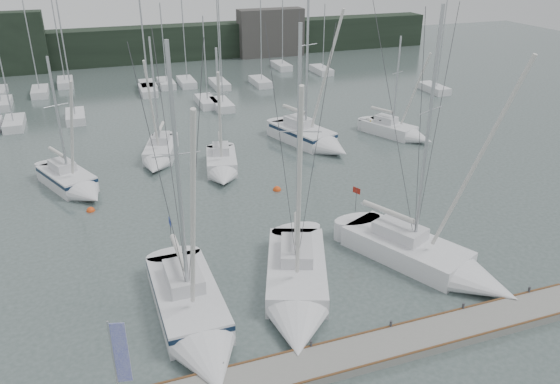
{
  "coord_description": "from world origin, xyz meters",
  "views": [
    {
      "loc": [
        -9.66,
        -21.38,
        16.76
      ],
      "look_at": [
        -0.2,
        5.0,
        3.64
      ],
      "focal_mm": 35.0,
      "sensor_mm": 36.0,
      "label": 1
    }
  ],
  "objects_px": {
    "sailboat_mid_a": "(75,184)",
    "sailboat_near_left": "(195,321)",
    "sailboat_mid_e": "(401,133)",
    "dock_banner": "(119,358)",
    "sailboat_near_right": "(439,264)",
    "sailboat_mid_d": "(314,139)",
    "sailboat_near_center": "(297,295)",
    "sailboat_mid_b": "(159,156)",
    "buoy_c": "(91,211)",
    "sailboat_mid_c": "(222,168)",
    "buoy_b": "(277,190)"
  },
  "relations": [
    {
      "from": "sailboat_mid_e",
      "to": "buoy_b",
      "type": "xyz_separation_m",
      "value": [
        -14.57,
        -6.97,
        -0.5
      ]
    },
    {
      "from": "buoy_b",
      "to": "sailboat_mid_d",
      "type": "bearing_deg",
      "value": 51.16
    },
    {
      "from": "sailboat_near_center",
      "to": "sailboat_mid_a",
      "type": "distance_m",
      "value": 20.68
    },
    {
      "from": "sailboat_near_right",
      "to": "sailboat_mid_e",
      "type": "distance_m",
      "value": 22.4
    },
    {
      "from": "sailboat_near_right",
      "to": "sailboat_mid_e",
      "type": "relative_size",
      "value": 1.54
    },
    {
      "from": "sailboat_mid_d",
      "to": "sailboat_near_right",
      "type": "bearing_deg",
      "value": -111.79
    },
    {
      "from": "buoy_b",
      "to": "sailboat_mid_a",
      "type": "bearing_deg",
      "value": 160.96
    },
    {
      "from": "sailboat_mid_c",
      "to": "buoy_b",
      "type": "xyz_separation_m",
      "value": [
        3.03,
        -4.23,
        -0.55
      ]
    },
    {
      "from": "sailboat_mid_a",
      "to": "buoy_b",
      "type": "height_order",
      "value": "sailboat_mid_a"
    },
    {
      "from": "sailboat_near_left",
      "to": "sailboat_near_center",
      "type": "relative_size",
      "value": 0.98
    },
    {
      "from": "sailboat_mid_c",
      "to": "dock_banner",
      "type": "distance_m",
      "value": 23.75
    },
    {
      "from": "sailboat_mid_e",
      "to": "dock_banner",
      "type": "xyz_separation_m",
      "value": [
        -26.89,
        -24.48,
        2.31
      ]
    },
    {
      "from": "sailboat_near_left",
      "to": "sailboat_near_right",
      "type": "bearing_deg",
      "value": 1.13
    },
    {
      "from": "sailboat_mid_a",
      "to": "buoy_c",
      "type": "relative_size",
      "value": 18.25
    },
    {
      "from": "sailboat_mid_b",
      "to": "dock_banner",
      "type": "height_order",
      "value": "sailboat_mid_b"
    },
    {
      "from": "sailboat_near_left",
      "to": "sailboat_near_right",
      "type": "xyz_separation_m",
      "value": [
        13.6,
        0.44,
        -0.04
      ]
    },
    {
      "from": "sailboat_near_right",
      "to": "buoy_b",
      "type": "xyz_separation_m",
      "value": [
        -4.78,
        13.17,
        -0.57
      ]
    },
    {
      "from": "dock_banner",
      "to": "sailboat_mid_c",
      "type": "bearing_deg",
      "value": 82.12
    },
    {
      "from": "sailboat_near_left",
      "to": "buoy_b",
      "type": "bearing_deg",
      "value": 56.34
    },
    {
      "from": "sailboat_mid_e",
      "to": "dock_banner",
      "type": "distance_m",
      "value": 36.44
    },
    {
      "from": "sailboat_mid_b",
      "to": "sailboat_near_right",
      "type": "bearing_deg",
      "value": -44.38
    },
    {
      "from": "sailboat_near_right",
      "to": "sailboat_mid_c",
      "type": "xyz_separation_m",
      "value": [
        -7.81,
        17.4,
        -0.02
      ]
    },
    {
      "from": "sailboat_mid_a",
      "to": "sailboat_mid_c",
      "type": "bearing_deg",
      "value": -26.85
    },
    {
      "from": "sailboat_mid_e",
      "to": "buoy_b",
      "type": "distance_m",
      "value": 16.16
    },
    {
      "from": "sailboat_near_right",
      "to": "sailboat_mid_d",
      "type": "relative_size",
      "value": 1.04
    },
    {
      "from": "sailboat_near_right",
      "to": "sailboat_mid_a",
      "type": "relative_size",
      "value": 1.45
    },
    {
      "from": "sailboat_near_left",
      "to": "sailboat_near_right",
      "type": "distance_m",
      "value": 13.61
    },
    {
      "from": "sailboat_mid_a",
      "to": "dock_banner",
      "type": "height_order",
      "value": "sailboat_mid_a"
    },
    {
      "from": "sailboat_near_left",
      "to": "sailboat_mid_b",
      "type": "height_order",
      "value": "sailboat_near_left"
    },
    {
      "from": "sailboat_mid_b",
      "to": "buoy_b",
      "type": "bearing_deg",
      "value": -32.9
    },
    {
      "from": "sailboat_mid_a",
      "to": "sailboat_mid_b",
      "type": "bearing_deg",
      "value": 5.53
    },
    {
      "from": "sailboat_mid_b",
      "to": "dock_banner",
      "type": "bearing_deg",
      "value": -84.44
    },
    {
      "from": "sailboat_mid_b",
      "to": "buoy_c",
      "type": "bearing_deg",
      "value": -110.99
    },
    {
      "from": "sailboat_mid_a",
      "to": "sailboat_near_left",
      "type": "bearing_deg",
      "value": -98.65
    },
    {
      "from": "sailboat_mid_c",
      "to": "sailboat_mid_d",
      "type": "xyz_separation_m",
      "value": [
        9.14,
        3.36,
        0.13
      ]
    },
    {
      "from": "sailboat_mid_c",
      "to": "buoy_b",
      "type": "bearing_deg",
      "value": -42.26
    },
    {
      "from": "sailboat_near_left",
      "to": "sailboat_near_center",
      "type": "height_order",
      "value": "sailboat_near_center"
    },
    {
      "from": "sailboat_near_center",
      "to": "sailboat_mid_e",
      "type": "relative_size",
      "value": 1.49
    },
    {
      "from": "sailboat_near_center",
      "to": "sailboat_mid_b",
      "type": "height_order",
      "value": "sailboat_near_center"
    },
    {
      "from": "buoy_b",
      "to": "sailboat_mid_e",
      "type": "bearing_deg",
      "value": 25.58
    },
    {
      "from": "sailboat_near_center",
      "to": "sailboat_mid_d",
      "type": "relative_size",
      "value": 1.01
    },
    {
      "from": "sailboat_near_right",
      "to": "dock_banner",
      "type": "distance_m",
      "value": 17.78
    },
    {
      "from": "sailboat_near_center",
      "to": "dock_banner",
      "type": "height_order",
      "value": "sailboat_near_center"
    },
    {
      "from": "sailboat_near_left",
      "to": "sailboat_near_right",
      "type": "height_order",
      "value": "sailboat_near_right"
    },
    {
      "from": "sailboat_near_left",
      "to": "sailboat_mid_b",
      "type": "bearing_deg",
      "value": 85.26
    },
    {
      "from": "buoy_b",
      "to": "sailboat_near_right",
      "type": "bearing_deg",
      "value": -70.05
    },
    {
      "from": "sailboat_mid_e",
      "to": "sailboat_mid_c",
      "type": "bearing_deg",
      "value": 164.05
    },
    {
      "from": "sailboat_near_right",
      "to": "sailboat_near_left",
      "type": "bearing_deg",
      "value": 156.93
    },
    {
      "from": "sailboat_mid_b",
      "to": "sailboat_mid_d",
      "type": "relative_size",
      "value": 0.73
    },
    {
      "from": "buoy_b",
      "to": "sailboat_mid_b",
      "type": "bearing_deg",
      "value": 130.56
    }
  ]
}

